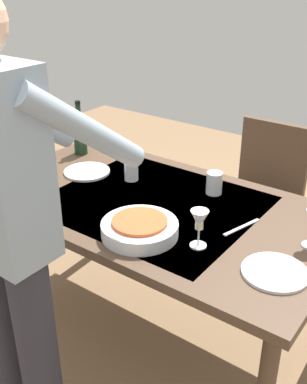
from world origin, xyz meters
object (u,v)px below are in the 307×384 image
at_px(dining_table, 153,217).
at_px(serving_bowl_pasta, 140,228).
at_px(chair_near, 263,192).
at_px(water_cup_near_right, 214,183).
at_px(water_cup_near_left, 131,170).
at_px(person_server, 5,224).
at_px(dinner_plate_near, 275,272).
at_px(dinner_plate_far, 87,172).
at_px(wine_bottle, 80,134).
at_px(wine_glass_left, 199,222).

height_order(dining_table, serving_bowl_pasta, serving_bowl_pasta).
xyz_separation_m(chair_near, water_cup_near_right, (0.00, 0.60, 0.28)).
height_order(chair_near, water_cup_near_left, chair_near).
height_order(dining_table, water_cup_near_left, water_cup_near_left).
xyz_separation_m(person_server, dinner_plate_near, (-0.71, -0.53, -0.19)).
distance_m(dining_table, dinner_plate_far, 0.47).
bearing_deg(person_server, water_cup_near_left, -79.38).
bearing_deg(dinner_plate_near, wine_bottle, -17.29).
bearing_deg(person_server, wine_glass_left, -128.20).
relative_size(wine_bottle, wine_glass_left, 1.96).
xyz_separation_m(wine_glass_left, water_cup_near_right, (0.17, -0.42, -0.05)).
bearing_deg(dinner_plate_near, dining_table, -15.39).
bearing_deg(water_cup_near_right, dinner_plate_far, 15.69).
relative_size(wine_bottle, water_cup_near_right, 2.87).
distance_m(person_server, serving_bowl_pasta, 0.52).
relative_size(person_server, wine_bottle, 5.71).
bearing_deg(water_cup_near_right, wine_glass_left, 112.29).
distance_m(person_server, wine_bottle, 1.12).
bearing_deg(wine_bottle, water_cup_near_left, 166.62).
distance_m(person_server, dinner_plate_near, 0.91).
xyz_separation_m(dining_table, person_server, (0.07, 0.71, 0.28)).
height_order(chair_near, water_cup_near_right, chair_near).
xyz_separation_m(person_server, dinner_plate_far, (0.39, -0.77, -0.19)).
bearing_deg(wine_bottle, water_cup_near_right, -179.73).
distance_m(dinner_plate_near, dinner_plate_far, 1.12).
distance_m(wine_glass_left, dinner_plate_near, 0.32).
distance_m(chair_near, dinner_plate_near, 1.14).
distance_m(dining_table, person_server, 0.76).
height_order(chair_near, person_server, person_server).
distance_m(water_cup_near_right, dinner_plate_near, 0.63).
bearing_deg(serving_bowl_pasta, wine_glass_left, -163.14).
xyz_separation_m(water_cup_near_right, dinner_plate_far, (0.63, 0.18, -0.05)).
height_order(chair_near, wine_bottle, wine_bottle).
bearing_deg(wine_glass_left, dinner_plate_far, -16.92).
bearing_deg(wine_bottle, wine_glass_left, 157.57).
distance_m(wine_bottle, wine_glass_left, 1.09).
relative_size(water_cup_near_left, water_cup_near_right, 1.01).
relative_size(wine_bottle, water_cup_near_left, 2.84).
relative_size(chair_near, wine_bottle, 3.07).
xyz_separation_m(water_cup_near_left, water_cup_near_right, (-0.40, -0.11, -0.00)).
distance_m(wine_bottle, dinner_plate_near, 1.37).
bearing_deg(water_cup_near_right, wine_bottle, 0.27).
distance_m(dining_table, dinner_plate_near, 0.67).
height_order(person_server, serving_bowl_pasta, person_server).
xyz_separation_m(water_cup_near_left, serving_bowl_pasta, (-0.35, 0.38, -0.02)).
xyz_separation_m(wine_glass_left, water_cup_near_left, (0.57, -0.31, -0.05)).
relative_size(serving_bowl_pasta, dinner_plate_near, 1.30).
height_order(person_server, wine_bottle, person_server).
xyz_separation_m(dining_table, water_cup_near_right, (-0.17, -0.23, 0.13)).
xyz_separation_m(chair_near, wine_bottle, (0.84, 0.60, 0.34)).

